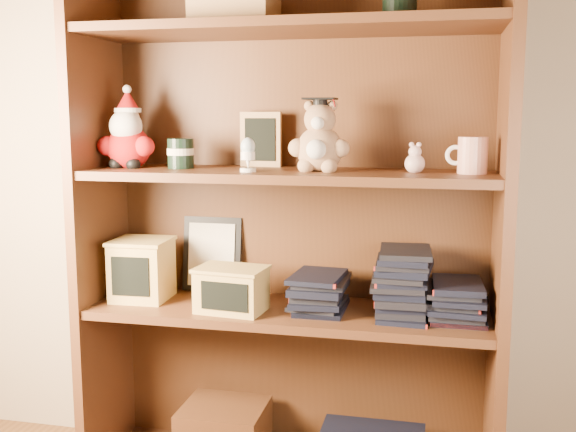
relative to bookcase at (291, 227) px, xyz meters
name	(u,v)px	position (x,y,z in m)	size (l,w,h in m)	color
bookcase	(291,227)	(0.00, 0.00, 0.00)	(1.20, 0.35, 1.60)	#512D17
shelf_lower	(288,312)	(0.00, -0.05, -0.24)	(1.14, 0.33, 0.02)	#512D17
shelf_upper	(288,175)	(0.00, -0.05, 0.16)	(1.14, 0.33, 0.02)	#512D17
santa_plush	(128,137)	(-0.48, -0.06, 0.26)	(0.18, 0.13, 0.25)	#A50F0F
teachers_tin	(181,153)	(-0.32, -0.05, 0.22)	(0.08, 0.08, 0.09)	black
chalkboard_plaque	(261,140)	(-0.11, 0.06, 0.25)	(0.13, 0.07, 0.16)	#9E7547
egg_cup	(248,153)	(-0.09, -0.13, 0.22)	(0.04, 0.04, 0.09)	white
grad_teddy_bear	(319,143)	(0.09, -0.06, 0.25)	(0.17, 0.15, 0.21)	#A77D58
pink_figurine	(415,161)	(0.35, -0.05, 0.20)	(0.05, 0.05, 0.09)	beige
teacher_mug	(472,155)	(0.50, -0.05, 0.22)	(0.11, 0.08, 0.10)	silver
certificate_frame	(212,254)	(-0.27, 0.09, -0.11)	(0.19, 0.05, 0.24)	black
treats_box	(142,269)	(-0.45, -0.05, -0.14)	(0.18, 0.18, 0.18)	tan
pencils_box	(231,289)	(-0.15, -0.12, -0.16)	(0.21, 0.16, 0.13)	tan
book_stack_left	(318,291)	(0.09, -0.05, -0.17)	(0.14, 0.20, 0.11)	black
book_stack_mid	(402,282)	(0.33, -0.05, -0.13)	(0.14, 0.20, 0.19)	black
book_stack_right	(456,299)	(0.47, -0.05, -0.17)	(0.14, 0.20, 0.11)	black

